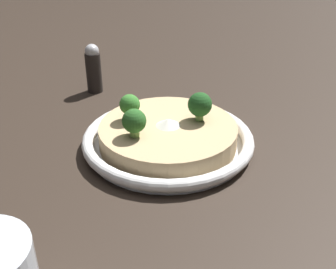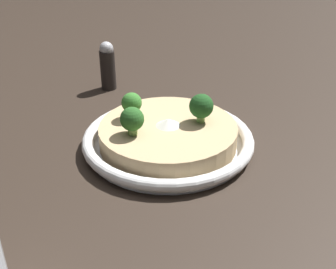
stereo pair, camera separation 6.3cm
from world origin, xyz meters
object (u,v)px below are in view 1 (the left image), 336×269
at_px(broccoli_right, 200,105).
at_px(broccoli_back, 130,105).
at_px(risotto_bowl, 168,137).
at_px(pepper_shaker, 96,68).
at_px(broccoli_left, 134,122).

height_order(broccoli_right, broccoli_back, broccoli_right).
distance_m(risotto_bowl, broccoli_right, 0.07).
xyz_separation_m(risotto_bowl, pepper_shaker, (0.00, 0.25, 0.03)).
bearing_deg(pepper_shaker, broccoli_right, -80.44).
xyz_separation_m(risotto_bowl, broccoli_back, (-0.04, 0.05, 0.05)).
distance_m(broccoli_left, pepper_shaker, 0.26).
distance_m(broccoli_right, pepper_shaker, 0.27).
height_order(risotto_bowl, pepper_shaker, pepper_shaker).
height_order(broccoli_right, broccoli_left, broccoli_right).
bearing_deg(risotto_bowl, pepper_shaker, 89.02).
relative_size(broccoli_right, broccoli_back, 1.07).
distance_m(broccoli_right, broccoli_left, 0.11).
height_order(risotto_bowl, broccoli_right, broccoli_right).
bearing_deg(broccoli_left, risotto_bowl, 0.34).
height_order(broccoli_back, broccoli_left, same).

